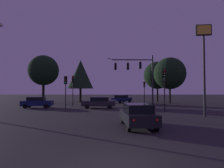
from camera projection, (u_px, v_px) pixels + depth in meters
name	position (u px, v px, depth m)	size (l,w,h in m)	color
ground_plane	(113.00, 105.00, 30.59)	(168.00, 168.00, 0.00)	#262326
traffic_signal_mast_arm	(139.00, 71.00, 25.11)	(6.11, 0.52, 7.06)	#232326
traffic_light_corner_left	(145.00, 88.00, 30.20)	(0.32, 0.36, 3.81)	#232326
traffic_light_corner_right	(66.00, 86.00, 21.60)	(0.34, 0.37, 4.01)	#232326
traffic_light_median	(73.00, 85.00, 28.28)	(0.31, 0.36, 4.58)	#232326
traffic_light_far_side	(165.00, 82.00, 21.43)	(0.31, 0.36, 4.79)	#232326
car_nearside_lane	(138.00, 115.00, 12.55)	(2.17, 4.46, 1.52)	black
car_crossing_left	(99.00, 102.00, 25.98)	(4.66, 2.17, 1.52)	#232328
car_crossing_right	(38.00, 102.00, 26.17)	(4.24, 2.13, 1.52)	#0F1947
car_far_lane	(122.00, 99.00, 37.26)	(4.25, 4.41, 1.52)	#0F1947
store_sign_illuminated	(204.00, 50.00, 17.63)	(1.42, 0.39, 8.49)	#232326
tree_behind_sign	(158.00, 75.00, 40.78)	(5.85, 5.85, 8.57)	black
tree_left_far	(81.00, 74.00, 39.92)	(5.34, 5.34, 8.77)	black
tree_center_horizon	(44.00, 70.00, 36.20)	(5.69, 5.69, 9.06)	black
tree_right_cluster	(170.00, 73.00, 35.67)	(5.94, 5.94, 8.57)	black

